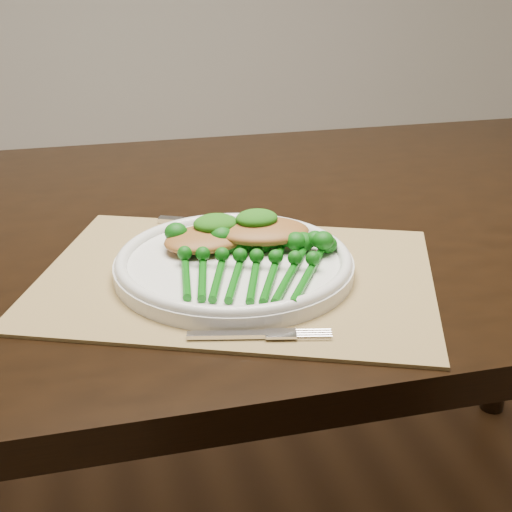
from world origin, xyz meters
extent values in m
cube|color=black|center=(-0.14, -0.11, 0.73)|extent=(1.61, 0.91, 0.04)
cube|color=#9A7F4E|center=(-0.21, -0.31, 0.75)|extent=(0.56, 0.49, 0.00)
cylinder|color=white|center=(-0.21, -0.31, 0.76)|extent=(0.29, 0.29, 0.02)
torus|color=white|center=(-0.21, -0.31, 0.77)|extent=(0.28, 0.28, 0.01)
cube|color=silver|center=(-0.24, -0.14, 0.76)|extent=(0.08, 0.05, 0.01)
cube|color=silver|center=(-0.15, -0.18, 0.76)|extent=(0.12, 0.07, 0.00)
cube|color=silver|center=(-0.25, -0.45, 0.76)|extent=(0.08, 0.03, 0.00)
ellipsoid|color=#9C642D|center=(-0.23, -0.26, 0.78)|extent=(0.13, 0.11, 0.02)
ellipsoid|color=#9C642D|center=(-0.16, -0.27, 0.79)|extent=(0.13, 0.10, 0.02)
ellipsoid|color=#124C0A|center=(-0.22, -0.25, 0.80)|extent=(0.06, 0.05, 0.02)
ellipsoid|color=#124C0A|center=(-0.17, -0.26, 0.80)|extent=(0.05, 0.04, 0.02)
camera|label=1|loc=(-0.37, -1.06, 1.12)|focal=50.00mm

